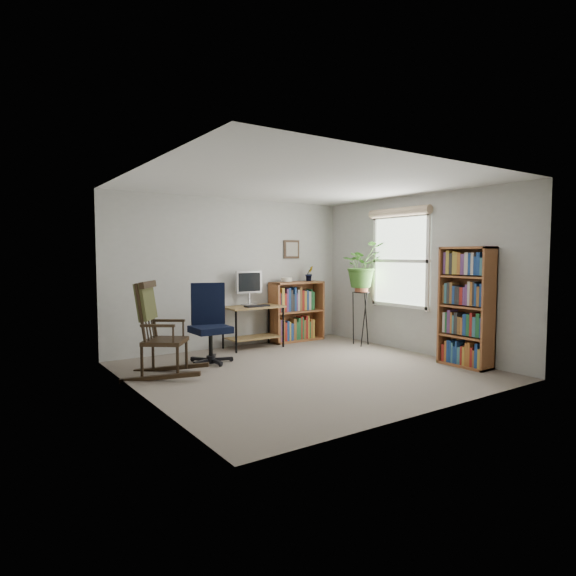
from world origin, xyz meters
TOP-DOWN VIEW (x-y plane):
  - floor at (0.00, 0.00)m, footprint 4.20×4.00m
  - ceiling at (0.00, 0.00)m, footprint 4.20×4.00m
  - wall_back at (0.00, 2.00)m, footprint 4.20×0.00m
  - wall_front at (0.00, -2.00)m, footprint 4.20×0.00m
  - wall_left at (-2.10, 0.00)m, footprint 0.00×4.00m
  - wall_right at (2.10, 0.00)m, footprint 0.00×4.00m
  - window at (2.06, 0.30)m, footprint 0.12×1.20m
  - desk at (0.21, 1.70)m, footprint 0.94×0.52m
  - monitor at (0.21, 1.84)m, footprint 0.46×0.16m
  - keyboard at (0.21, 1.58)m, footprint 0.40×0.15m
  - office_chair at (-0.82, 1.09)m, footprint 0.76×0.76m
  - rocking_chair at (-1.59, 0.76)m, footprint 1.19×1.11m
  - low_bookshelf at (1.16, 1.82)m, footprint 0.98×0.33m
  - tall_bookshelf at (1.92, -1.02)m, footprint 0.30×0.70m
  - plant_stand at (1.80, 0.89)m, footprint 0.37×0.37m
  - spider_plant at (1.80, 0.89)m, footprint 1.69×1.88m
  - potted_plant_small at (1.44, 1.83)m, footprint 0.13×0.24m
  - framed_picture at (1.16, 1.97)m, footprint 0.32×0.04m

SIDE VIEW (x-z plane):
  - floor at x=0.00m, z-range 0.00..0.00m
  - desk at x=0.21m, z-range 0.00..0.68m
  - low_bookshelf at x=1.16m, z-range 0.00..1.03m
  - plant_stand at x=1.80m, z-range 0.00..1.03m
  - office_chair at x=-0.82m, z-range 0.00..1.12m
  - rocking_chair at x=-1.59m, z-range 0.00..1.19m
  - keyboard at x=0.21m, z-range 0.68..0.70m
  - tall_bookshelf at x=1.92m, z-range 0.00..1.61m
  - monitor at x=0.21m, z-range 0.68..1.24m
  - potted_plant_small at x=1.44m, z-range 1.03..1.14m
  - wall_back at x=0.00m, z-range 0.00..2.40m
  - wall_front at x=0.00m, z-range 0.00..2.40m
  - wall_left at x=-2.10m, z-range 0.00..2.40m
  - wall_right at x=2.10m, z-range 0.00..2.40m
  - window at x=2.06m, z-range 0.65..2.15m
  - framed_picture at x=1.16m, z-range 1.43..1.75m
  - spider_plant at x=1.80m, z-range 0.96..2.42m
  - ceiling at x=0.00m, z-range 2.40..2.40m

